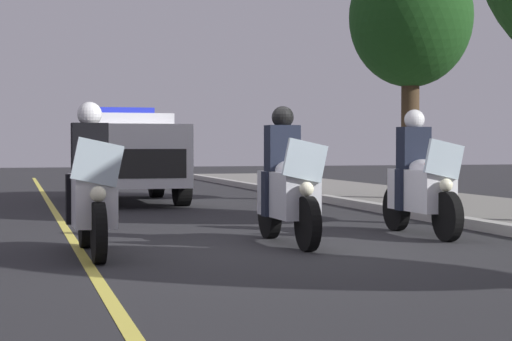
# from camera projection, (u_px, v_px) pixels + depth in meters

# --- Properties ---
(ground_plane) EXTENTS (80.00, 80.00, 0.00)m
(ground_plane) POSITION_uv_depth(u_px,v_px,m) (280.00, 249.00, 10.26)
(ground_plane) COLOR #28282B
(lane_stripe_center) EXTENTS (48.00, 0.12, 0.01)m
(lane_stripe_center) POSITION_uv_depth(u_px,v_px,m) (82.00, 255.00, 9.64)
(lane_stripe_center) COLOR #E0D14C
(lane_stripe_center) RESTS_ON ground
(police_motorcycle_lead_left) EXTENTS (2.14, 0.56, 1.72)m
(police_motorcycle_lead_left) POSITION_uv_depth(u_px,v_px,m) (91.00, 192.00, 9.67)
(police_motorcycle_lead_left) COLOR black
(police_motorcycle_lead_left) RESTS_ON ground
(police_motorcycle_lead_right) EXTENTS (2.14, 0.56, 1.72)m
(police_motorcycle_lead_right) POSITION_uv_depth(u_px,v_px,m) (287.00, 188.00, 10.72)
(police_motorcycle_lead_right) COLOR black
(police_motorcycle_lead_right) RESTS_ON ground
(police_motorcycle_trailing) EXTENTS (2.14, 0.56, 1.72)m
(police_motorcycle_trailing) POSITION_uv_depth(u_px,v_px,m) (420.00, 184.00, 11.74)
(police_motorcycle_trailing) COLOR black
(police_motorcycle_trailing) RESTS_ON ground
(police_suv) EXTENTS (4.93, 2.12, 2.05)m
(police_suv) POSITION_uv_depth(u_px,v_px,m) (127.00, 153.00, 18.76)
(police_suv) COLOR silver
(police_suv) RESTS_ON ground
(tree_far_back) EXTENTS (2.62, 2.62, 5.36)m
(tree_far_back) POSITION_uv_depth(u_px,v_px,m) (411.00, 19.00, 18.44)
(tree_far_back) COLOR #42301E
(tree_far_back) RESTS_ON sidewalk_strip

